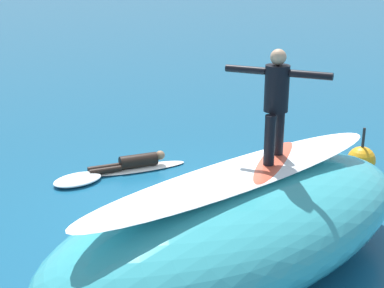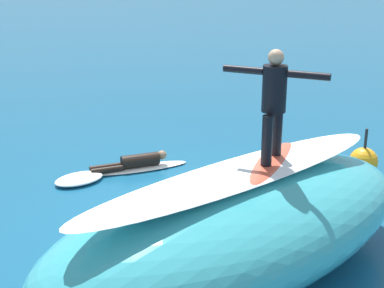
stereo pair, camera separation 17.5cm
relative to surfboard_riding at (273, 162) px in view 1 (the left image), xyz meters
The scene contains 11 objects.
ground_plane 2.92m from the surfboard_riding, 82.61° to the right, with size 120.00×120.00×0.00m, color #145175.
wave_crest 1.06m from the surfboard_riding, 18.94° to the left, with size 6.59×2.91×1.62m, color teal.
wave_foam_lip 0.62m from the surfboard_riding, 18.94° to the left, with size 5.60×1.02×0.08m, color white.
surfboard_riding is the anchor object (origin of this frame).
surfer_riding 1.00m from the surfboard_riding, ahead, with size 1.16×1.18×1.63m.
surfboard_paddling 4.89m from the surfboard_riding, 80.11° to the right, with size 2.20×0.49×0.06m, color silver.
surfer_paddling 4.86m from the surfboard_riding, 78.47° to the right, with size 1.76×0.33×0.32m.
buoy_marker 4.68m from the surfboard_riding, 145.97° to the right, with size 0.62×0.62×1.06m.
foam_patch_near 2.92m from the surfboard_riding, 161.83° to the right, with size 0.85×0.60×0.08m, color white.
foam_patch_mid 1.95m from the surfboard_riding, 20.17° to the left, with size 0.65×0.58×0.12m, color white.
foam_patch_far 5.08m from the surfboard_riding, 62.59° to the right, with size 1.07×0.70×0.15m, color white.
Camera 1 is at (3.64, 9.06, 4.55)m, focal length 51.49 mm.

